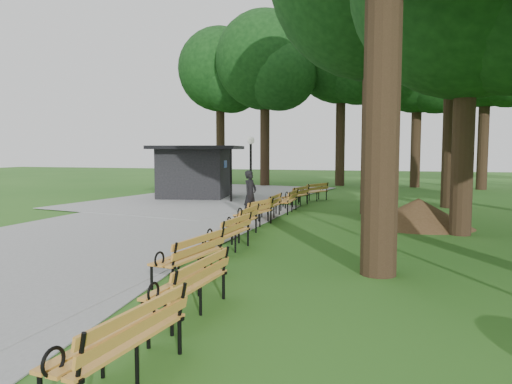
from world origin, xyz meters
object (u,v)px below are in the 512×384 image
(bench_2, at_px, (188,256))
(bench_5, at_px, (254,213))
(bench_4, at_px, (240,222))
(person, at_px, (250,194))
(kiosk, at_px, (194,172))
(lamp_post, at_px, (251,156))
(bench_7, at_px, (286,201))
(bench_0, at_px, (119,341))
(bench_3, at_px, (227,234))
(bench_6, at_px, (268,206))
(dirt_mound, at_px, (418,213))
(bench_9, at_px, (313,192))
(bench_1, at_px, (187,284))
(bench_8, at_px, (296,196))

(bench_2, bearing_deg, bench_5, -166.10)
(bench_4, bearing_deg, person, -167.71)
(kiosk, relative_size, lamp_post, 1.41)
(bench_7, bearing_deg, bench_0, 4.95)
(lamp_post, bearing_deg, bench_7, -28.44)
(kiosk, relative_size, bench_3, 2.22)
(kiosk, xyz_separation_m, bench_6, (5.45, -6.02, -0.88))
(dirt_mound, bearing_deg, kiosk, 148.06)
(bench_4, height_order, bench_7, same)
(bench_6, xyz_separation_m, bench_9, (0.56, 6.31, 0.00))
(bench_1, xyz_separation_m, bench_4, (-1.19, 6.15, 0.00))
(kiosk, height_order, bench_3, kiosk)
(person, relative_size, bench_6, 0.89)
(bench_0, height_order, bench_1, same)
(dirt_mound, distance_m, bench_7, 5.36)
(bench_5, xyz_separation_m, bench_8, (0.14, 5.94, 0.00))
(bench_2, distance_m, bench_9, 14.51)
(bench_3, distance_m, bench_6, 5.71)
(bench_3, xyz_separation_m, bench_9, (0.07, 12.00, 0.00))
(bench_4, bearing_deg, bench_6, -177.38)
(dirt_mound, bearing_deg, bench_1, -111.07)
(bench_3, distance_m, bench_7, 7.62)
(bench_0, relative_size, bench_8, 1.00)
(bench_0, distance_m, bench_3, 6.44)
(lamp_post, distance_m, dirt_mound, 7.54)
(dirt_mound, xyz_separation_m, bench_5, (-4.99, -1.35, -0.02))
(person, xyz_separation_m, lamp_post, (-0.85, 2.87, 1.31))
(dirt_mound, relative_size, bench_6, 1.49)
(bench_0, relative_size, bench_9, 1.00)
(bench_1, relative_size, bench_3, 1.00)
(dirt_mound, distance_m, bench_6, 5.05)
(bench_4, xyz_separation_m, bench_8, (-0.04, 7.85, 0.00))
(kiosk, bearing_deg, bench_7, -45.44)
(lamp_post, xyz_separation_m, bench_9, (2.06, 3.45, -1.72))
(person, distance_m, dirt_mound, 5.71)
(kiosk, distance_m, bench_6, 8.17)
(bench_1, bearing_deg, lamp_post, -163.37)
(bench_3, height_order, bench_6, same)
(kiosk, xyz_separation_m, bench_7, (5.69, -4.10, -0.88))
(person, xyz_separation_m, bench_9, (1.21, 6.31, -0.41))
(dirt_mound, relative_size, bench_1, 1.49)
(dirt_mound, bearing_deg, bench_2, -119.71)
(kiosk, relative_size, bench_4, 2.22)
(bench_5, distance_m, bench_6, 1.86)
(bench_7, height_order, bench_8, same)
(bench_9, bearing_deg, bench_4, 22.91)
(kiosk, bearing_deg, bench_2, -76.50)
(bench_0, distance_m, bench_2, 3.96)
(bench_2, distance_m, bench_5, 6.36)
(person, bearing_deg, bench_6, -74.07)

